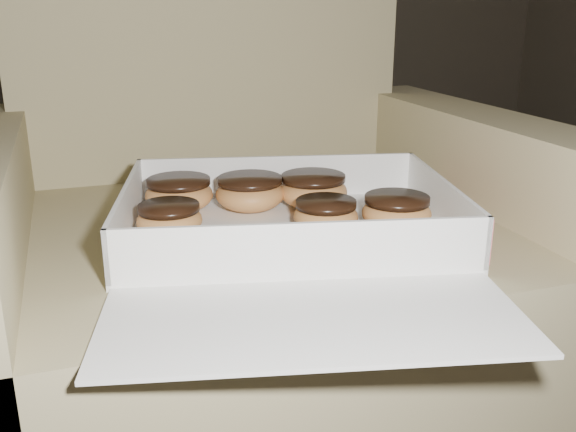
# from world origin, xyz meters

# --- Properties ---
(floor) EXTENTS (4.50, 4.50, 0.00)m
(floor) POSITION_xyz_m (0.00, 0.00, 0.00)
(floor) COLOR black
(floor) RESTS_ON ground
(armchair) EXTENTS (0.89, 0.75, 0.93)m
(armchair) POSITION_xyz_m (-0.39, -0.14, 0.29)
(armchair) COLOR #998C62
(armchair) RESTS_ON floor
(bakery_box) EXTENTS (0.55, 0.61, 0.07)m
(bakery_box) POSITION_xyz_m (-0.38, -0.33, 0.43)
(bakery_box) COLOR white
(bakery_box) RESTS_ON armchair
(donut_a) EXTENTS (0.11, 0.11, 0.05)m
(donut_a) POSITION_xyz_m (-0.40, -0.18, 0.45)
(donut_a) COLOR #EB9952
(donut_a) RESTS_ON bakery_box
(donut_b) EXTENTS (0.10, 0.10, 0.05)m
(donut_b) POSITION_xyz_m (-0.50, -0.15, 0.45)
(donut_b) COLOR #EB9952
(donut_b) RESTS_ON bakery_box
(donut_c) EXTENTS (0.10, 0.10, 0.05)m
(donut_c) POSITION_xyz_m (-0.23, -0.33, 0.45)
(donut_c) COLOR #EB9952
(donut_c) RESTS_ON bakery_box
(donut_d) EXTENTS (0.11, 0.11, 0.05)m
(donut_d) POSITION_xyz_m (-0.30, -0.20, 0.45)
(donut_d) COLOR #EB9952
(donut_d) RESTS_ON bakery_box
(donut_e) EXTENTS (0.09, 0.09, 0.04)m
(donut_e) POSITION_xyz_m (-0.53, -0.25, 0.45)
(donut_e) COLOR #EB9952
(donut_e) RESTS_ON bakery_box
(donut_f) EXTENTS (0.09, 0.09, 0.04)m
(donut_f) POSITION_xyz_m (-0.33, -0.30, 0.45)
(donut_f) COLOR #EB9952
(donut_f) RESTS_ON bakery_box
(crumb_a) EXTENTS (0.01, 0.01, 0.00)m
(crumb_a) POSITION_xyz_m (-0.33, -0.40, 0.43)
(crumb_a) COLOR black
(crumb_a) RESTS_ON bakery_box
(crumb_b) EXTENTS (0.01, 0.01, 0.00)m
(crumb_b) POSITION_xyz_m (-0.46, -0.36, 0.43)
(crumb_b) COLOR black
(crumb_b) RESTS_ON bakery_box
(crumb_c) EXTENTS (0.01, 0.01, 0.00)m
(crumb_c) POSITION_xyz_m (-0.51, -0.34, 0.43)
(crumb_c) COLOR black
(crumb_c) RESTS_ON bakery_box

